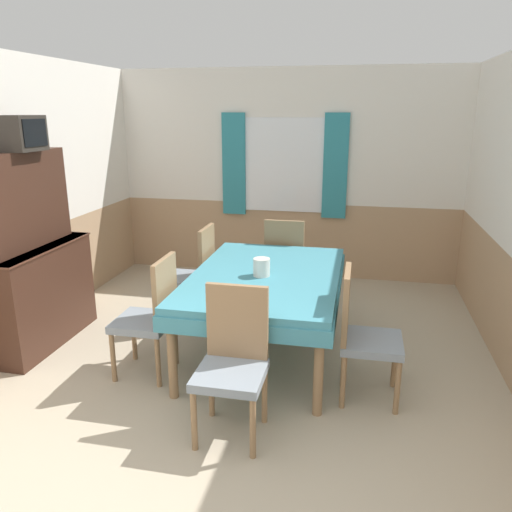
# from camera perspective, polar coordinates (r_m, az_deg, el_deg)

# --- Properties ---
(wall_back) EXTENTS (4.70, 0.10, 2.60)m
(wall_back) POSITION_cam_1_polar(r_m,az_deg,el_deg) (6.39, 3.50, 9.23)
(wall_back) COLOR white
(wall_back) RESTS_ON ground_plane
(wall_left) EXTENTS (0.05, 4.93, 2.60)m
(wall_left) POSITION_cam_1_polar(r_m,az_deg,el_deg) (5.12, -25.79, 5.80)
(wall_left) COLOR white
(wall_left) RESTS_ON ground_plane
(dining_table) EXTENTS (1.27, 1.91, 0.75)m
(dining_table) POSITION_cam_1_polar(r_m,az_deg,el_deg) (4.31, 1.12, -3.26)
(dining_table) COLOR teal
(dining_table) RESTS_ON ground_plane
(chair_left_far) EXTENTS (0.44, 0.44, 1.00)m
(chair_left_far) POSITION_cam_1_polar(r_m,az_deg,el_deg) (5.05, -6.93, -1.82)
(chair_left_far) COLOR #93704C
(chair_left_far) RESTS_ON ground_plane
(chair_left_near) EXTENTS (0.44, 0.44, 1.00)m
(chair_left_near) POSITION_cam_1_polar(r_m,az_deg,el_deg) (4.10, -11.83, -6.45)
(chair_left_near) COLOR #93704C
(chair_left_near) RESTS_ON ground_plane
(chair_right_near) EXTENTS (0.44, 0.44, 1.00)m
(chair_right_near) POSITION_cam_1_polar(r_m,az_deg,el_deg) (3.78, 12.01, -8.45)
(chair_right_near) COLOR #93704C
(chair_right_near) RESTS_ON ground_plane
(chair_head_near) EXTENTS (0.44, 0.44, 1.00)m
(chair_head_near) POSITION_cam_1_polar(r_m,az_deg,el_deg) (3.34, -2.65, -11.60)
(chair_head_near) COLOR #93704C
(chair_head_near) RESTS_ON ground_plane
(chair_head_window) EXTENTS (0.44, 0.44, 1.00)m
(chair_head_window) POSITION_cam_1_polar(r_m,az_deg,el_deg) (5.42, 3.38, -0.47)
(chair_head_window) COLOR #93704C
(chair_head_window) RESTS_ON ground_plane
(sideboard) EXTENTS (0.46, 1.20, 1.76)m
(sideboard) POSITION_cam_1_polar(r_m,az_deg,el_deg) (4.92, -24.17, -1.14)
(sideboard) COLOR #3D2319
(sideboard) RESTS_ON ground_plane
(tv) EXTENTS (0.29, 0.37, 0.30)m
(tv) POSITION_cam_1_polar(r_m,az_deg,el_deg) (4.75, -25.34, 12.56)
(tv) COLOR #2D2823
(tv) RESTS_ON sideboard
(vase) EXTENTS (0.14, 0.14, 0.15)m
(vase) POSITION_cam_1_polar(r_m,az_deg,el_deg) (4.19, 0.64, -1.28)
(vase) COLOR silver
(vase) RESTS_ON dining_table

